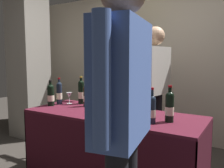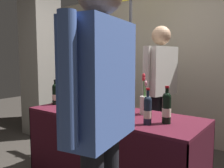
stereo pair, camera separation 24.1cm
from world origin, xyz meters
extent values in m
cube|color=#B2A893|center=(0.00, 1.70, 1.21)|extent=(5.62, 0.12, 2.42)
cube|color=gray|center=(-2.03, 0.65, 1.43)|extent=(0.51, 0.51, 2.86)
cube|color=#4C1423|center=(0.00, 0.00, 0.75)|extent=(1.84, 0.71, 0.02)
cube|color=#3E101D|center=(0.00, -0.35, 0.37)|extent=(1.84, 0.01, 0.73)
cube|color=#3E101D|center=(0.00, 0.35, 0.37)|extent=(1.84, 0.01, 0.73)
cube|color=#3E101D|center=(-0.92, 0.00, 0.37)|extent=(0.01, 0.71, 0.73)
cylinder|color=#192333|center=(0.50, -0.16, 0.86)|extent=(0.07, 0.07, 0.21)
sphere|color=#192333|center=(0.50, -0.16, 0.97)|extent=(0.07, 0.07, 0.07)
cylinder|color=#192333|center=(0.50, -0.16, 1.01)|extent=(0.03, 0.03, 0.08)
cylinder|color=maroon|center=(0.50, -0.16, 1.06)|extent=(0.03, 0.03, 0.02)
cylinder|color=beige|center=(0.50, -0.16, 0.85)|extent=(0.07, 0.07, 0.07)
cylinder|color=#192333|center=(-0.05, 0.13, 0.87)|extent=(0.07, 0.07, 0.23)
sphere|color=#192333|center=(-0.05, 0.13, 0.98)|extent=(0.07, 0.07, 0.07)
cylinder|color=#192333|center=(-0.05, 0.13, 1.02)|extent=(0.03, 0.03, 0.07)
cylinder|color=#B7932D|center=(-0.05, 0.13, 1.06)|extent=(0.03, 0.03, 0.02)
cylinder|color=beige|center=(-0.05, 0.13, 0.85)|extent=(0.07, 0.07, 0.07)
cylinder|color=black|center=(-0.81, -0.06, 0.87)|extent=(0.08, 0.08, 0.22)
sphere|color=black|center=(-0.81, -0.06, 0.98)|extent=(0.08, 0.08, 0.08)
cylinder|color=black|center=(-0.81, -0.06, 1.01)|extent=(0.03, 0.03, 0.07)
cylinder|color=black|center=(-0.81, -0.06, 1.06)|extent=(0.04, 0.04, 0.02)
cylinder|color=beige|center=(-0.81, -0.06, 0.85)|extent=(0.08, 0.08, 0.07)
cylinder|color=#38230F|center=(0.19, -0.26, 0.86)|extent=(0.07, 0.07, 0.20)
sphere|color=#38230F|center=(0.19, -0.26, 0.96)|extent=(0.06, 0.06, 0.06)
cylinder|color=#38230F|center=(0.19, -0.26, 1.00)|extent=(0.03, 0.03, 0.08)
cylinder|color=maroon|center=(0.19, -0.26, 1.05)|extent=(0.03, 0.03, 0.02)
cylinder|color=beige|center=(0.19, -0.26, 0.84)|extent=(0.07, 0.07, 0.06)
cylinder|color=black|center=(0.61, -0.03, 0.88)|extent=(0.08, 0.08, 0.23)
sphere|color=black|center=(0.61, -0.03, 0.99)|extent=(0.07, 0.07, 0.07)
cylinder|color=black|center=(0.61, -0.03, 1.03)|extent=(0.03, 0.03, 0.08)
cylinder|color=maroon|center=(0.61, -0.03, 1.08)|extent=(0.03, 0.03, 0.02)
cylinder|color=beige|center=(0.61, -0.03, 0.86)|extent=(0.08, 0.08, 0.07)
cylinder|color=black|center=(-0.58, 0.22, 0.89)|extent=(0.07, 0.07, 0.26)
sphere|color=black|center=(-0.58, 0.22, 1.01)|extent=(0.07, 0.07, 0.07)
cylinder|color=black|center=(-0.58, 0.22, 1.05)|extent=(0.03, 0.03, 0.07)
cylinder|color=#B7932D|center=(-0.58, 0.22, 1.09)|extent=(0.03, 0.03, 0.02)
cylinder|color=beige|center=(-0.58, 0.22, 0.87)|extent=(0.08, 0.08, 0.08)
cylinder|color=#38230F|center=(0.05, 0.02, 0.86)|extent=(0.07, 0.07, 0.21)
sphere|color=#38230F|center=(0.05, 0.02, 0.97)|extent=(0.07, 0.07, 0.07)
cylinder|color=#38230F|center=(0.05, 0.02, 1.00)|extent=(0.03, 0.03, 0.07)
cylinder|color=black|center=(0.05, 0.02, 1.05)|extent=(0.03, 0.03, 0.02)
cylinder|color=beige|center=(0.05, 0.02, 0.85)|extent=(0.07, 0.07, 0.07)
cylinder|color=#38230F|center=(-0.43, 0.13, 0.87)|extent=(0.07, 0.07, 0.21)
sphere|color=#38230F|center=(-0.43, 0.13, 0.97)|extent=(0.07, 0.07, 0.07)
cylinder|color=#38230F|center=(-0.43, 0.13, 1.01)|extent=(0.03, 0.03, 0.07)
cylinder|color=maroon|center=(-0.43, 0.13, 1.06)|extent=(0.03, 0.03, 0.02)
cylinder|color=beige|center=(-0.43, 0.13, 0.85)|extent=(0.07, 0.07, 0.07)
cylinder|color=#192333|center=(-0.80, 0.07, 0.88)|extent=(0.07, 0.07, 0.24)
sphere|color=#192333|center=(-0.80, 0.07, 1.00)|extent=(0.07, 0.07, 0.07)
cylinder|color=#192333|center=(-0.80, 0.07, 1.03)|extent=(0.03, 0.03, 0.07)
cylinder|color=maroon|center=(-0.80, 0.07, 1.08)|extent=(0.03, 0.03, 0.02)
cylinder|color=beige|center=(-0.80, 0.07, 0.86)|extent=(0.07, 0.07, 0.08)
cylinder|color=silver|center=(0.15, -0.03, 0.76)|extent=(0.06, 0.06, 0.00)
cylinder|color=silver|center=(0.15, -0.03, 0.79)|extent=(0.01, 0.01, 0.06)
cone|color=silver|center=(0.15, -0.03, 0.85)|extent=(0.07, 0.07, 0.06)
cylinder|color=#590C19|center=(0.15, -0.03, 0.83)|extent=(0.04, 0.04, 0.01)
cylinder|color=silver|center=(-0.71, 0.15, 0.76)|extent=(0.06, 0.06, 0.00)
cylinder|color=silver|center=(-0.71, 0.15, 0.80)|extent=(0.01, 0.01, 0.07)
cone|color=silver|center=(-0.71, 0.15, 0.87)|extent=(0.07, 0.07, 0.07)
cylinder|color=silver|center=(0.30, 0.16, 0.85)|extent=(0.10, 0.10, 0.18)
cylinder|color=#38722D|center=(0.30, 0.15, 0.96)|extent=(0.02, 0.03, 0.22)
ellipsoid|color=pink|center=(0.30, 0.16, 1.07)|extent=(0.03, 0.03, 0.05)
cylinder|color=#38722D|center=(0.29, 0.14, 0.98)|extent=(0.04, 0.04, 0.27)
ellipsoid|color=red|center=(0.28, 0.16, 1.12)|extent=(0.03, 0.03, 0.05)
cylinder|color=#38722D|center=(0.30, 0.14, 1.00)|extent=(0.05, 0.04, 0.29)
ellipsoid|color=red|center=(0.28, 0.16, 1.14)|extent=(0.03, 0.03, 0.05)
cylinder|color=black|center=(0.16, 0.92, 0.43)|extent=(0.12, 0.12, 0.86)
cylinder|color=black|center=(0.12, 0.75, 0.43)|extent=(0.12, 0.12, 0.86)
cube|color=beige|center=(0.14, 0.83, 1.16)|extent=(0.30, 0.47, 0.61)
sphere|color=tan|center=(0.14, 0.83, 1.60)|extent=(0.24, 0.24, 0.24)
cylinder|color=beige|center=(0.20, 1.09, 1.19)|extent=(0.08, 0.08, 0.56)
cylinder|color=beige|center=(0.08, 0.58, 1.19)|extent=(0.08, 0.08, 0.56)
cube|color=#4C6BB7|center=(0.65, -0.96, 1.20)|extent=(0.29, 0.50, 0.63)
cylinder|color=#4C6BB7|center=(0.70, -1.24, 1.23)|extent=(0.08, 0.08, 0.58)
cylinder|color=#4C6BB7|center=(0.60, -0.69, 1.23)|extent=(0.08, 0.08, 0.58)
cylinder|color=#47474C|center=(-0.43, 1.02, 1.17)|extent=(0.04, 0.04, 2.35)
camera|label=1|loc=(1.24, -2.05, 1.32)|focal=37.99mm
camera|label=2|loc=(1.44, -1.92, 1.32)|focal=37.99mm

